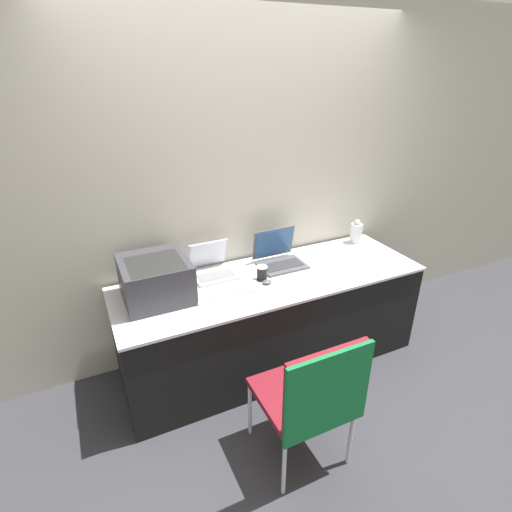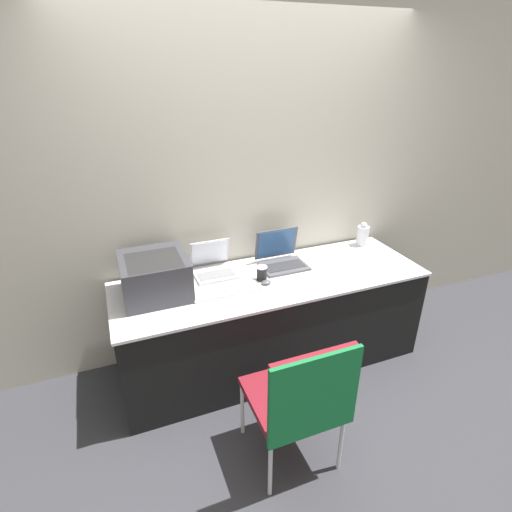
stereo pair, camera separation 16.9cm
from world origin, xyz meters
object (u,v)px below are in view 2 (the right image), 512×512
(laptop_right, at_px, (281,258))
(coffee_cup, at_px, (262,273))
(external_keyboard, at_px, (225,290))
(mouse, at_px, (266,282))
(printer, at_px, (155,275))
(chair, at_px, (302,397))
(laptop_left, at_px, (213,266))
(metal_pitcher, at_px, (363,235))

(laptop_right, relative_size, coffee_cup, 3.22)
(coffee_cup, bearing_deg, laptop_right, 36.86)
(laptop_right, xyz_separation_m, external_keyboard, (-0.52, -0.23, -0.05))
(laptop_right, height_order, mouse, laptop_right)
(printer, bearing_deg, chair, -60.31)
(laptop_left, relative_size, external_keyboard, 0.66)
(printer, xyz_separation_m, laptop_right, (0.96, 0.09, -0.09))
(mouse, bearing_deg, coffee_cup, 95.23)
(coffee_cup, height_order, mouse, coffee_cup)
(external_keyboard, relative_size, chair, 0.51)
(external_keyboard, bearing_deg, printer, 162.62)
(printer, distance_m, metal_pitcher, 1.77)
(printer, height_order, metal_pitcher, printer)
(laptop_left, xyz_separation_m, chair, (0.14, -1.17, -0.24))
(printer, relative_size, laptop_right, 1.27)
(laptop_right, bearing_deg, chair, -108.91)
(coffee_cup, bearing_deg, chair, -99.06)
(laptop_right, relative_size, external_keyboard, 0.74)
(laptop_left, relative_size, coffee_cup, 2.89)
(laptop_right, distance_m, mouse, 0.33)
(printer, bearing_deg, external_keyboard, -17.38)
(chair, bearing_deg, laptop_right, 71.09)
(coffee_cup, xyz_separation_m, chair, (-0.15, -0.94, -0.24))
(coffee_cup, relative_size, mouse, 1.51)
(laptop_right, xyz_separation_m, metal_pitcher, (0.80, 0.09, 0.03))
(external_keyboard, distance_m, coffee_cup, 0.30)
(laptop_right, height_order, chair, laptop_right)
(printer, distance_m, chair, 1.22)
(mouse, distance_m, metal_pitcher, 1.08)
(laptop_left, relative_size, mouse, 4.36)
(external_keyboard, xyz_separation_m, chair, (0.14, -0.88, -0.20))
(printer, distance_m, mouse, 0.76)
(metal_pitcher, bearing_deg, external_keyboard, -166.62)
(chair, bearing_deg, coffee_cup, 80.94)
(coffee_cup, distance_m, chair, 0.98)
(metal_pitcher, bearing_deg, laptop_left, -178.93)
(external_keyboard, relative_size, mouse, 6.55)
(coffee_cup, xyz_separation_m, metal_pitcher, (1.03, 0.26, 0.04))
(laptop_left, distance_m, laptop_right, 0.53)
(laptop_right, bearing_deg, mouse, -133.00)
(external_keyboard, xyz_separation_m, mouse, (0.30, -0.01, 0.00))
(laptop_right, bearing_deg, printer, -174.55)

